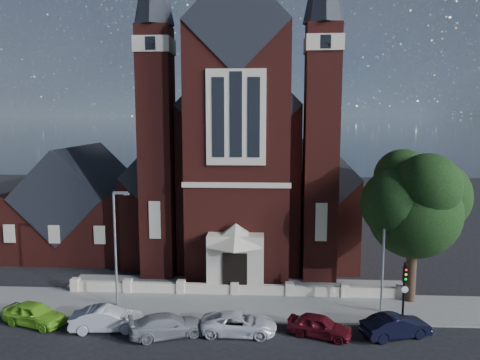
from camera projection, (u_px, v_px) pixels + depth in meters
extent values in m
plane|color=black|center=(241.00, 260.00, 42.84)|extent=(120.00, 120.00, 0.00)
cube|color=slate|center=(233.00, 306.00, 32.45)|extent=(60.00, 5.00, 0.12)
cube|color=slate|center=(237.00, 286.00, 36.41)|extent=(26.00, 3.00, 0.14)
cube|color=beige|center=(235.00, 295.00, 34.43)|extent=(24.00, 0.40, 0.90)
cube|color=#511B15|center=(246.00, 172.00, 51.78)|extent=(10.00, 30.00, 14.00)
cube|color=black|center=(246.00, 108.00, 50.83)|extent=(10.00, 30.20, 10.00)
cube|color=#511B15|center=(178.00, 199.00, 51.62)|extent=(5.00, 26.00, 8.00)
cube|color=#511B15|center=(315.00, 201.00, 50.77)|extent=(5.00, 26.00, 8.00)
cube|color=black|center=(177.00, 163.00, 51.08)|extent=(5.01, 26.20, 5.01)
cube|color=black|center=(315.00, 164.00, 50.23)|extent=(5.01, 26.20, 5.01)
cube|color=#511B15|center=(237.00, 157.00, 36.04)|extent=(8.00, 3.00, 20.00)
cube|color=black|center=(237.00, 22.00, 34.69)|extent=(8.00, 3.20, 8.00)
cube|color=beige|center=(236.00, 117.00, 34.10)|extent=(4.40, 0.15, 7.00)
cube|color=black|center=(236.00, 115.00, 34.01)|extent=(0.90, 0.08, 6.20)
cube|color=beige|center=(236.00, 262.00, 35.12)|extent=(4.20, 2.00, 4.40)
cube|color=black|center=(235.00, 275.00, 34.16)|extent=(1.80, 0.12, 3.20)
cone|color=beige|center=(236.00, 234.00, 34.82)|extent=(4.60, 4.60, 1.60)
cube|color=#511B15|center=(157.00, 155.00, 37.40)|extent=(2.60, 2.60, 20.00)
cube|color=beige|center=(155.00, 46.00, 36.25)|extent=(2.80, 2.80, 1.20)
cube|color=#511B15|center=(321.00, 156.00, 36.66)|extent=(2.60, 2.60, 20.00)
cube|color=beige|center=(323.00, 44.00, 35.51)|extent=(2.80, 2.80, 1.20)
cube|color=#511B15|center=(82.00, 219.00, 46.31)|extent=(12.00, 12.00, 6.00)
cube|color=black|center=(81.00, 189.00, 45.90)|extent=(8.49, 12.20, 8.49)
cylinder|color=black|center=(411.00, 268.00, 32.88)|extent=(0.70, 0.70, 5.00)
sphere|color=black|center=(414.00, 212.00, 32.34)|extent=(6.40, 6.40, 6.40)
sphere|color=black|center=(428.00, 186.00, 30.86)|extent=(4.40, 4.40, 4.40)
cylinder|color=gray|center=(115.00, 251.00, 31.87)|extent=(0.16, 0.16, 8.00)
cube|color=gray|center=(121.00, 193.00, 31.30)|extent=(1.00, 0.15, 0.18)
cube|color=gray|center=(126.00, 194.00, 31.29)|extent=(0.35, 0.22, 0.12)
cylinder|color=gray|center=(383.00, 255.00, 30.84)|extent=(0.16, 0.16, 8.00)
cube|color=gray|center=(394.00, 195.00, 30.27)|extent=(1.00, 0.15, 0.18)
cube|color=gray|center=(400.00, 197.00, 30.26)|extent=(0.35, 0.22, 0.12)
cylinder|color=black|center=(404.00, 293.00, 29.57)|extent=(0.14, 0.14, 4.00)
cube|color=black|center=(405.00, 274.00, 29.25)|extent=(0.28, 0.22, 0.90)
sphere|color=red|center=(406.00, 270.00, 29.08)|extent=(0.14, 0.14, 0.14)
sphere|color=#CC8C0C|center=(406.00, 275.00, 29.12)|extent=(0.14, 0.14, 0.14)
sphere|color=#0C9919|center=(406.00, 279.00, 29.16)|extent=(0.14, 0.14, 0.14)
imported|color=#7DCB28|center=(34.00, 314.00, 29.51)|extent=(4.50, 2.90, 1.43)
imported|color=#ADB0B5|center=(107.00, 319.00, 28.73)|extent=(4.53, 2.06, 1.44)
imported|color=gray|center=(168.00, 325.00, 28.01)|extent=(4.94, 3.27, 1.33)
imported|color=white|center=(239.00, 324.00, 28.29)|extent=(4.62, 2.20, 1.27)
imported|color=#560E17|center=(320.00, 326.00, 27.97)|extent=(4.15, 2.74, 1.31)
imported|color=black|center=(396.00, 326.00, 27.86)|extent=(4.39, 2.64, 1.37)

